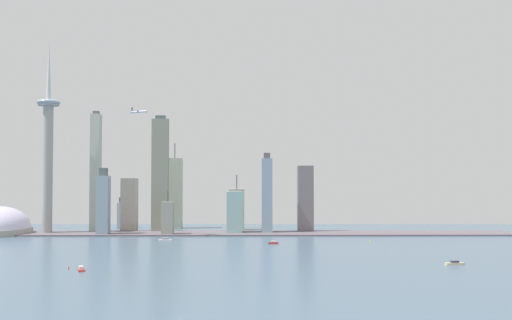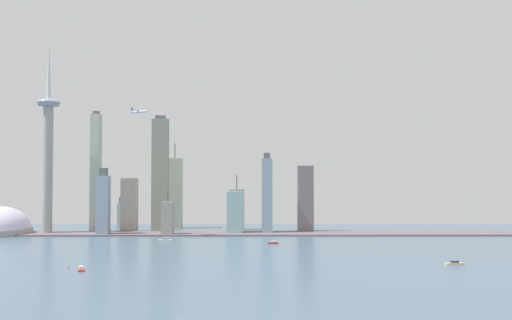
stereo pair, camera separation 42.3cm
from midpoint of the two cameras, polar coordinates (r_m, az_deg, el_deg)
The scene contains 21 objects.
ground_plane at distance 346.94m, azimuth -7.68°, elevation -15.34°, with size 6000.00×6000.00×0.00m, color slate.
waterfront_pier at distance 826.73m, azimuth -3.40°, elevation -7.45°, with size 851.86×66.86×2.14m, color #645B63.
observation_tower at distance 881.91m, azimuth -20.37°, elevation 1.46°, with size 33.97×33.97×287.04m.
skyscraper_0 at distance 814.85m, azimuth -8.96°, elevation -5.89°, with size 16.44×14.63×63.60m.
skyscraper_1 at distance 830.46m, azimuth -2.17°, elevation -5.35°, with size 22.70×23.68×62.13m.
skyscraper_2 at distance 864.52m, azimuth -9.70°, elevation -1.48°, with size 24.89×12.11×177.15m.
skyscraper_3 at distance 832.58m, azimuth 1.13°, elevation -3.56°, with size 15.72×20.44×119.11m.
skyscraper_4 at distance 883.37m, azimuth -15.96°, elevation -1.23°, with size 14.17×15.34×183.49m.
skyscraper_5 at distance 892.43m, azimuth -1.96°, elevation -5.02°, with size 23.74×25.30×86.75m.
skyscraper_6 at distance 857.08m, azimuth 5.04°, elevation -3.95°, with size 23.30×24.71×100.54m.
skyscraper_7 at distance 926.07m, azimuth -8.25°, elevation -3.36°, with size 23.61×22.48×138.94m.
skyscraper_8 at distance 833.87m, azimuth -15.25°, elevation -4.33°, with size 17.29×16.70×96.27m.
skyscraper_9 at distance 952.87m, azimuth -13.47°, elevation -5.37°, with size 13.03×12.29×50.39m.
skyscraper_10 at distance 889.13m, azimuth -12.72°, elevation -4.45°, with size 22.68×23.53×81.61m.
boat_2 at distance 524.51m, azimuth -17.34°, elevation -10.52°, with size 9.95×15.25×4.01m.
boat_3 at distance 746.42m, azimuth -9.19°, elevation -7.99°, with size 17.41×7.88×4.13m.
boat_4 at distance 565.54m, azimuth 19.53°, elevation -9.86°, with size 18.32×7.82×8.04m.
boat_5 at distance 704.25m, azimuth 1.78°, elevation -8.39°, with size 12.80×4.83×3.73m.
channel_buoy_0 at distance 537.02m, azimuth -18.49°, elevation -10.31°, with size 1.45×1.45×2.87m, color #E54C19.
channel_buoy_1 at distance 742.96m, azimuth 11.53°, elevation -8.03°, with size 1.83×1.83×2.17m, color yellow.
airplane at distance 796.74m, azimuth -11.80°, elevation 4.84°, with size 26.35×23.75×8.15m.
Camera 2 is at (42.16, -334.84, 80.54)m, focal length 39.38 mm.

